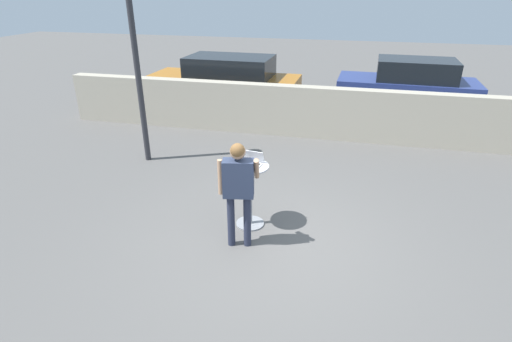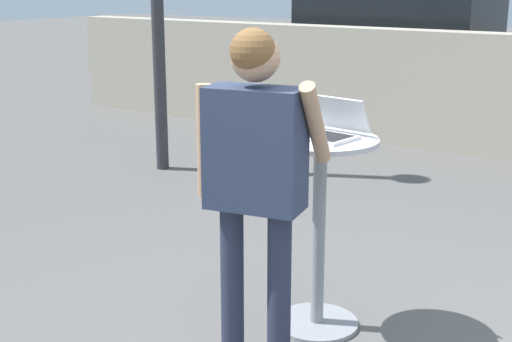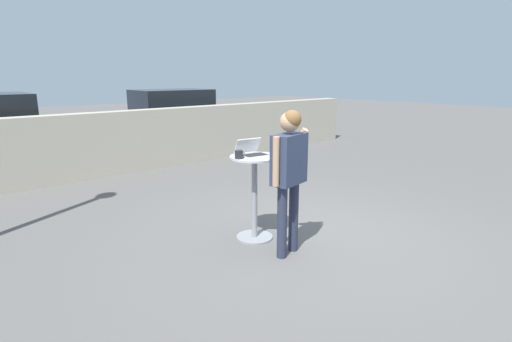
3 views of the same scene
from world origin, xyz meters
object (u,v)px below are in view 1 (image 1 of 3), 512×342
parked_car_further_down (409,85)px  street_lamp (133,37)px  laptop (251,162)px  cafe_table (250,190)px  parked_car_near_street (225,83)px  standing_person (238,183)px  coffee_mug (235,161)px

parked_car_further_down → street_lamp: (-5.92, -5.40, 1.82)m
laptop → street_lamp: street_lamp is taller
cafe_table → parked_car_near_street: size_ratio=0.23×
cafe_table → street_lamp: size_ratio=0.26×
standing_person → street_lamp: (-2.86, 2.62, 1.57)m
standing_person → parked_car_near_street: (-2.38, 6.84, -0.21)m
standing_person → street_lamp: 4.18m
laptop → parked_car_further_down: bearing=67.7°
laptop → coffee_mug: bearing=-172.3°
laptop → street_lamp: (-2.88, 2.00, 1.52)m
cafe_table → coffee_mug: coffee_mug is taller
standing_person → parked_car_further_down: (3.06, 8.03, -0.25)m
parked_car_near_street → laptop: bearing=-68.9°
cafe_table → laptop: laptop is taller
parked_car_near_street → cafe_table: bearing=-69.1°
coffee_mug → parked_car_further_down: (3.28, 7.43, -0.31)m
laptop → standing_person: (-0.02, -0.63, -0.05)m
street_lamp → cafe_table: bearing=-35.4°
cafe_table → standing_person: size_ratio=0.64×
cafe_table → standing_person: standing_person is taller
coffee_mug → parked_car_further_down: bearing=66.2°
parked_car_near_street → street_lamp: bearing=-96.5°
standing_person → parked_car_further_down: bearing=69.1°
cafe_table → street_lamp: 4.04m
coffee_mug → standing_person: 0.63m
cafe_table → coffee_mug: size_ratio=7.99×
laptop → street_lamp: bearing=145.3°
standing_person → parked_car_further_down: size_ratio=0.40×
laptop → parked_car_further_down: parked_car_further_down is taller
laptop → parked_car_near_street: size_ratio=0.08×
parked_car_further_down → laptop: bearing=-112.3°
parked_car_further_down → parked_car_near_street: bearing=-167.7°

